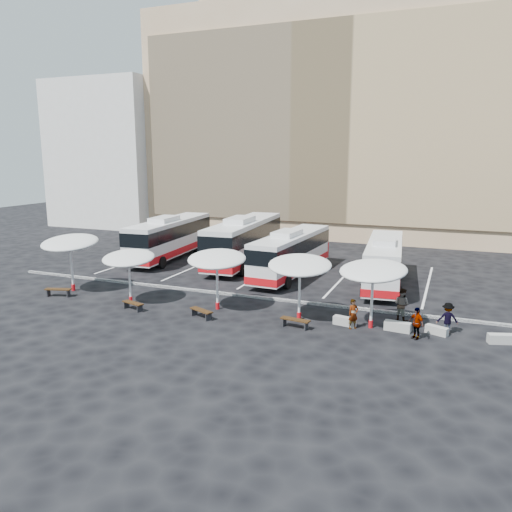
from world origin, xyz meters
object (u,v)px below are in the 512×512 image
at_px(sunshade_0, 70,243).
at_px(sunshade_3, 300,265).
at_px(conc_bench_1, 397,326).
at_px(passenger_1, 402,304).
at_px(conc_bench_2, 437,330).
at_px(passenger_0, 353,314).
at_px(wood_bench_0, 58,290).
at_px(bus_3, 384,260).
at_px(sunshade_2, 217,259).
at_px(wood_bench_3, 295,321).
at_px(bus_2, 291,252).
at_px(passenger_3, 447,318).
at_px(conc_bench_0, 345,321).
at_px(wood_bench_2, 201,312).
at_px(sunshade_1, 129,258).
at_px(sunshade_4, 373,271).
at_px(conc_bench_3, 501,339).
at_px(passenger_2, 416,323).
at_px(wood_bench_1, 133,304).
at_px(bus_0, 170,236).
at_px(bus_1, 244,239).

height_order(sunshade_0, sunshade_3, sunshade_0).
relative_size(conc_bench_1, passenger_1, 0.73).
xyz_separation_m(conc_bench_2, passenger_0, (-4.14, -0.75, 0.59)).
relative_size(sunshade_0, wood_bench_0, 2.58).
distance_m(bus_3, sunshade_2, 12.66).
bearing_deg(wood_bench_0, wood_bench_3, -0.11).
relative_size(wood_bench_3, passenger_1, 0.90).
relative_size(bus_2, passenger_3, 6.94).
bearing_deg(conc_bench_0, wood_bench_2, -166.93).
height_order(bus_2, sunshade_1, bus_2).
distance_m(sunshade_4, wood_bench_2, 9.66).
bearing_deg(passenger_3, sunshade_4, -3.55).
height_order(sunshade_3, conc_bench_3, sunshade_3).
relative_size(bus_2, conc_bench_3, 9.13).
bearing_deg(passenger_1, passenger_2, 137.75).
bearing_deg(conc_bench_2, bus_3, 113.31).
bearing_deg(wood_bench_3, conc_bench_0, 30.63).
bearing_deg(passenger_1, passenger_3, 179.03).
xyz_separation_m(wood_bench_1, conc_bench_3, (19.75, 2.19, -0.12)).
height_order(wood_bench_0, conc_bench_1, wood_bench_0).
bearing_deg(conc_bench_0, conc_bench_2, 4.66).
height_order(bus_0, bus_3, bus_0).
xyz_separation_m(bus_3, sunshade_0, (-19.17, -9.37, 1.50)).
height_order(wood_bench_1, passenger_3, passenger_3).
relative_size(bus_0, conc_bench_0, 9.93).
height_order(bus_3, conc_bench_0, bus_3).
xyz_separation_m(wood_bench_0, conc_bench_0, (18.34, 1.36, -0.17)).
bearing_deg(passenger_2, passenger_0, -142.79).
relative_size(conc_bench_0, conc_bench_2, 1.08).
distance_m(sunshade_0, conc_bench_2, 23.30).
bearing_deg(passenger_2, sunshade_3, -143.80).
height_order(sunshade_1, wood_bench_2, sunshade_1).
distance_m(conc_bench_2, conc_bench_3, 2.96).
distance_m(bus_1, sunshade_4, 17.35).
bearing_deg(bus_2, passenger_0, -53.05).
relative_size(sunshade_4, wood_bench_3, 2.64).
bearing_deg(bus_1, bus_0, 178.92).
xyz_separation_m(wood_bench_3, conc_bench_0, (2.34, 1.39, -0.15)).
bearing_deg(wood_bench_0, conc_bench_2, 4.32).
bearing_deg(bus_2, conc_bench_0, -54.15).
relative_size(sunshade_0, sunshade_2, 1.06).
xyz_separation_m(wood_bench_0, passenger_2, (22.04, 0.69, 0.41)).
relative_size(bus_2, sunshade_4, 2.61).
relative_size(sunshade_3, passenger_0, 2.60).
distance_m(passenger_1, passenger_2, 2.80).
relative_size(wood_bench_2, passenger_2, 1.00).
bearing_deg(wood_bench_2, passenger_1, 19.77).
bearing_deg(wood_bench_3, sunshade_3, 98.85).
distance_m(passenger_0, passenger_1, 3.22).
xyz_separation_m(bus_3, wood_bench_2, (-8.43, -11.28, -1.39)).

